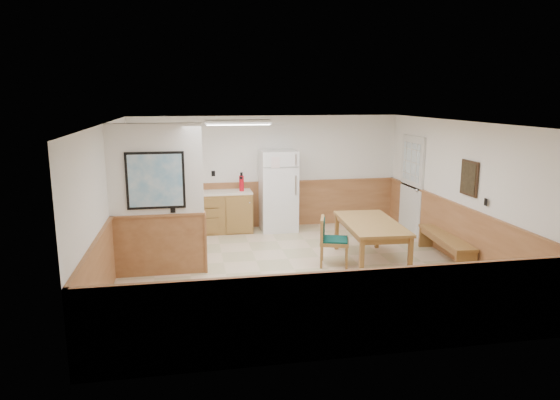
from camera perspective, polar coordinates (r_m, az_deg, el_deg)
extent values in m
plane|color=beige|center=(8.64, 1.66, -7.94)|extent=(6.00, 6.00, 0.00)
cube|color=white|center=(8.15, 1.77, 8.85)|extent=(6.00, 6.00, 0.02)
cube|color=white|center=(11.21, -1.49, 3.22)|extent=(6.00, 0.02, 2.50)
cube|color=white|center=(9.39, 19.92, 0.85)|extent=(0.02, 6.00, 2.50)
cube|color=white|center=(8.23, -19.17, -0.56)|extent=(0.02, 6.00, 2.50)
cube|color=#AD7445|center=(11.33, -1.46, -0.55)|extent=(6.00, 0.04, 1.00)
cube|color=#AD7445|center=(9.54, 19.50, -3.58)|extent=(0.04, 6.00, 1.00)
cube|color=#AD7445|center=(8.41, -18.70, -5.55)|extent=(0.04, 6.00, 1.00)
cube|color=white|center=(8.26, -14.05, 3.31)|extent=(1.50, 0.15, 1.50)
cube|color=#AD7445|center=(8.52, -13.63, -5.03)|extent=(1.50, 0.17, 1.00)
cube|color=black|center=(8.19, -14.04, 2.18)|extent=(0.92, 0.03, 0.92)
cube|color=white|center=(8.17, -14.04, 2.16)|extent=(0.84, 0.01, 0.84)
cube|color=olive|center=(10.94, -6.91, -1.45)|extent=(1.40, 0.60, 0.86)
cube|color=olive|center=(10.96, -14.61, -1.73)|extent=(0.06, 0.60, 0.86)
cube|color=olive|center=(10.92, -10.74, -1.59)|extent=(0.06, 0.60, 0.86)
cube|color=silver|center=(10.83, -9.08, 0.79)|extent=(2.20, 0.60, 0.04)
cube|color=silver|center=(11.11, -9.13, 1.43)|extent=(2.20, 0.02, 0.10)
cube|color=silver|center=(11.07, 14.80, 1.55)|extent=(0.05, 1.02, 2.15)
cube|color=silver|center=(11.07, 14.76, 1.54)|extent=(0.04, 0.90, 2.05)
cube|color=silver|center=(10.98, 14.78, 4.24)|extent=(0.02, 0.76, 0.80)
cube|color=silver|center=(11.03, -12.36, 4.39)|extent=(0.80, 0.03, 1.00)
cube|color=white|center=(11.01, -12.36, 4.38)|extent=(0.70, 0.01, 0.90)
cube|color=#312013|center=(9.07, 20.83, 2.35)|extent=(0.03, 0.50, 0.60)
cube|color=black|center=(9.06, 20.72, 2.35)|extent=(0.01, 0.42, 0.52)
cube|color=silver|center=(9.31, -4.82, 8.87)|extent=(1.20, 0.30, 0.08)
cube|color=white|center=(9.31, -4.81, 8.59)|extent=(1.15, 0.25, 0.01)
cube|color=white|center=(10.94, -0.20, 1.08)|extent=(0.79, 0.71, 1.77)
cube|color=silver|center=(10.54, 1.82, 4.65)|extent=(0.03, 0.02, 0.23)
cube|color=silver|center=(10.62, 1.80, 1.72)|extent=(0.03, 0.02, 0.42)
cube|color=olive|center=(8.92, 10.35, -2.64)|extent=(1.04, 1.91, 0.05)
cube|color=olive|center=(8.94, 10.33, -3.10)|extent=(0.93, 1.80, 0.10)
cube|color=olive|center=(8.11, 9.31, -6.81)|extent=(0.07, 0.07, 0.70)
cube|color=olive|center=(9.72, 6.50, -3.61)|extent=(0.07, 0.07, 0.70)
cube|color=olive|center=(8.37, 14.66, -6.47)|extent=(0.07, 0.07, 0.70)
cube|color=olive|center=(9.93, 11.04, -3.42)|extent=(0.07, 0.07, 0.70)
cube|color=olive|center=(9.50, 18.44, -4.05)|extent=(0.53, 1.76, 0.05)
cube|color=olive|center=(8.89, 20.87, -6.81)|extent=(0.36, 0.09, 0.40)
cube|color=olive|center=(10.25, 16.19, -4.07)|extent=(0.36, 0.09, 0.40)
cube|color=olive|center=(8.80, 6.23, -4.77)|extent=(0.62, 0.62, 0.06)
cube|color=#0D4540|center=(8.79, 6.24, -4.49)|extent=(0.57, 0.57, 0.03)
cube|color=olive|center=(8.74, 4.85, -3.29)|extent=(0.19, 0.49, 0.40)
cube|color=#0D4540|center=(8.75, 3.43, -3.25)|extent=(0.15, 0.42, 0.34)
cube|color=olive|center=(8.66, 4.74, -6.57)|extent=(0.05, 0.05, 0.39)
cube|color=olive|center=(9.07, 4.85, -5.71)|extent=(0.05, 0.05, 0.39)
cube|color=olive|center=(8.66, 7.62, -6.64)|extent=(0.05, 0.05, 0.39)
cube|color=olive|center=(9.07, 7.60, -5.78)|extent=(0.05, 0.05, 0.39)
cylinder|color=red|center=(10.82, -4.42, 1.90)|extent=(0.12, 0.12, 0.33)
cylinder|color=black|center=(10.78, -4.43, 2.97)|extent=(0.06, 0.06, 0.07)
cylinder|color=#198A39|center=(10.83, -12.98, 1.25)|extent=(0.07, 0.07, 0.19)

